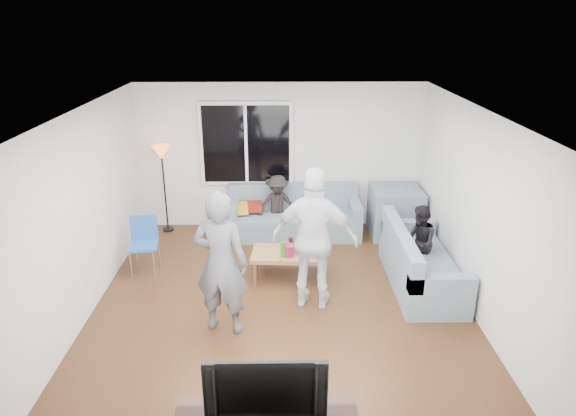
{
  "coord_description": "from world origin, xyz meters",
  "views": [
    {
      "loc": [
        0.01,
        -6.03,
        3.7
      ],
      "look_at": [
        0.1,
        0.6,
        1.15
      ],
      "focal_mm": 31.83,
      "sensor_mm": 36.0,
      "label": 1
    }
  ],
  "objects_px": {
    "side_chair": "(144,246)",
    "coffee_table": "(289,264)",
    "floor_lamp": "(165,189)",
    "sofa_right_section": "(422,257)",
    "player_left": "(221,263)",
    "sofa_back_section": "(294,212)",
    "player_right": "(315,240)",
    "television": "(266,383)",
    "spectator_back": "(278,205)",
    "spectator_right": "(419,242)"
  },
  "relations": [
    {
      "from": "floor_lamp",
      "to": "sofa_right_section",
      "type": "bearing_deg",
      "value": -26.37
    },
    {
      "from": "side_chair",
      "to": "player_right",
      "type": "height_order",
      "value": "player_right"
    },
    {
      "from": "side_chair",
      "to": "spectator_back",
      "type": "relative_size",
      "value": 0.79
    },
    {
      "from": "sofa_right_section",
      "to": "spectator_right",
      "type": "height_order",
      "value": "spectator_right"
    },
    {
      "from": "sofa_right_section",
      "to": "coffee_table",
      "type": "relative_size",
      "value": 1.82
    },
    {
      "from": "coffee_table",
      "to": "player_left",
      "type": "relative_size",
      "value": 0.6
    },
    {
      "from": "sofa_back_section",
      "to": "television",
      "type": "xyz_separation_m",
      "value": [
        -0.36,
        -4.77,
        0.31
      ]
    },
    {
      "from": "coffee_table",
      "to": "television",
      "type": "relative_size",
      "value": 1.06
    },
    {
      "from": "sofa_back_section",
      "to": "player_right",
      "type": "relative_size",
      "value": 1.2
    },
    {
      "from": "player_right",
      "to": "spectator_back",
      "type": "distance_m",
      "value": 2.43
    },
    {
      "from": "side_chair",
      "to": "player_right",
      "type": "relative_size",
      "value": 0.45
    },
    {
      "from": "coffee_table",
      "to": "side_chair",
      "type": "xyz_separation_m",
      "value": [
        -2.17,
        0.17,
        0.23
      ]
    },
    {
      "from": "sofa_back_section",
      "to": "player_right",
      "type": "xyz_separation_m",
      "value": [
        0.21,
        -2.31,
        0.53
      ]
    },
    {
      "from": "coffee_table",
      "to": "player_right",
      "type": "distance_m",
      "value": 1.13
    },
    {
      "from": "floor_lamp",
      "to": "player_right",
      "type": "bearing_deg",
      "value": -45.65
    },
    {
      "from": "floor_lamp",
      "to": "player_right",
      "type": "height_order",
      "value": "player_right"
    },
    {
      "from": "sofa_back_section",
      "to": "player_left",
      "type": "relative_size",
      "value": 1.26
    },
    {
      "from": "sofa_back_section",
      "to": "coffee_table",
      "type": "xyz_separation_m",
      "value": [
        -0.11,
        -1.54,
        -0.22
      ]
    },
    {
      "from": "sofa_right_section",
      "to": "television",
      "type": "xyz_separation_m",
      "value": [
        -2.15,
        -2.99,
        0.31
      ]
    },
    {
      "from": "player_left",
      "to": "player_right",
      "type": "height_order",
      "value": "player_right"
    },
    {
      "from": "sofa_right_section",
      "to": "coffee_table",
      "type": "height_order",
      "value": "sofa_right_section"
    },
    {
      "from": "floor_lamp",
      "to": "spectator_back",
      "type": "relative_size",
      "value": 1.43
    },
    {
      "from": "sofa_back_section",
      "to": "floor_lamp",
      "type": "height_order",
      "value": "floor_lamp"
    },
    {
      "from": "player_right",
      "to": "television",
      "type": "bearing_deg",
      "value": 90.24
    },
    {
      "from": "spectator_right",
      "to": "floor_lamp",
      "type": "bearing_deg",
      "value": -111.31
    },
    {
      "from": "television",
      "to": "sofa_back_section",
      "type": "bearing_deg",
      "value": 85.66
    },
    {
      "from": "floor_lamp",
      "to": "player_right",
      "type": "relative_size",
      "value": 0.81
    },
    {
      "from": "side_chair",
      "to": "coffee_table",
      "type": "bearing_deg",
      "value": -11.25
    },
    {
      "from": "side_chair",
      "to": "player_right",
      "type": "bearing_deg",
      "value": -27.61
    },
    {
      "from": "side_chair",
      "to": "spectator_back",
      "type": "distance_m",
      "value": 2.44
    },
    {
      "from": "sofa_right_section",
      "to": "player_right",
      "type": "distance_m",
      "value": 1.75
    },
    {
      "from": "sofa_right_section",
      "to": "player_left",
      "type": "height_order",
      "value": "player_left"
    },
    {
      "from": "sofa_back_section",
      "to": "side_chair",
      "type": "bearing_deg",
      "value": -149.0
    },
    {
      "from": "floor_lamp",
      "to": "player_left",
      "type": "xyz_separation_m",
      "value": [
        1.34,
        -3.11,
        0.13
      ]
    },
    {
      "from": "television",
      "to": "coffee_table",
      "type": "bearing_deg",
      "value": 85.52
    },
    {
      "from": "television",
      "to": "side_chair",
      "type": "bearing_deg",
      "value": 119.41
    },
    {
      "from": "coffee_table",
      "to": "spectator_back",
      "type": "height_order",
      "value": "spectator_back"
    },
    {
      "from": "player_right",
      "to": "coffee_table",
      "type": "bearing_deg",
      "value": -54.27
    },
    {
      "from": "sofa_right_section",
      "to": "spectator_right",
      "type": "distance_m",
      "value": 0.27
    },
    {
      "from": "floor_lamp",
      "to": "spectator_back",
      "type": "xyz_separation_m",
      "value": [
        1.99,
        -0.2,
        -0.23
      ]
    },
    {
      "from": "player_left",
      "to": "television",
      "type": "distance_m",
      "value": 1.99
    },
    {
      "from": "sofa_back_section",
      "to": "coffee_table",
      "type": "height_order",
      "value": "sofa_back_section"
    },
    {
      "from": "sofa_back_section",
      "to": "spectator_right",
      "type": "xyz_separation_m",
      "value": [
        1.79,
        -1.55,
        0.13
      ]
    },
    {
      "from": "sofa_back_section",
      "to": "floor_lamp",
      "type": "xyz_separation_m",
      "value": [
        -2.28,
        0.23,
        0.36
      ]
    },
    {
      "from": "spectator_back",
      "to": "sofa_right_section",
      "type": "bearing_deg",
      "value": -53.37
    },
    {
      "from": "sofa_right_section",
      "to": "television",
      "type": "height_order",
      "value": "television"
    },
    {
      "from": "coffee_table",
      "to": "floor_lamp",
      "type": "bearing_deg",
      "value": 140.79
    },
    {
      "from": "spectator_back",
      "to": "television",
      "type": "relative_size",
      "value": 1.05
    },
    {
      "from": "floor_lamp",
      "to": "player_left",
      "type": "height_order",
      "value": "player_left"
    },
    {
      "from": "side_chair",
      "to": "floor_lamp",
      "type": "xyz_separation_m",
      "value": [
        0.0,
        1.6,
        0.35
      ]
    }
  ]
}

